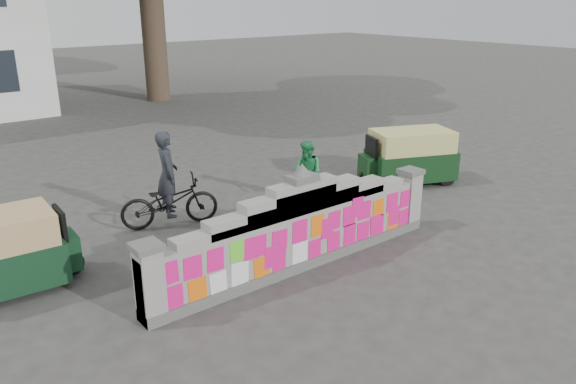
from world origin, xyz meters
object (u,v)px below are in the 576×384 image
object	(u,v)px
cyclist_bike	(170,202)
pedestrian	(308,173)
rickshaw_right	(409,156)
cyclist_rider	(168,185)

from	to	relation	value
cyclist_bike	pedestrian	bearing A→B (deg)	-85.42
pedestrian	rickshaw_right	world-z (taller)	pedestrian
cyclist_bike	pedestrian	distance (m)	3.38
cyclist_bike	cyclist_rider	bearing A→B (deg)	0.00
cyclist_rider	rickshaw_right	world-z (taller)	cyclist_rider
pedestrian	rickshaw_right	distance (m)	3.17
cyclist_rider	pedestrian	distance (m)	3.38
rickshaw_right	pedestrian	bearing A→B (deg)	13.91
cyclist_bike	pedestrian	world-z (taller)	pedestrian
pedestrian	rickshaw_right	xyz separation A→B (m)	(3.13, -0.50, -0.02)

